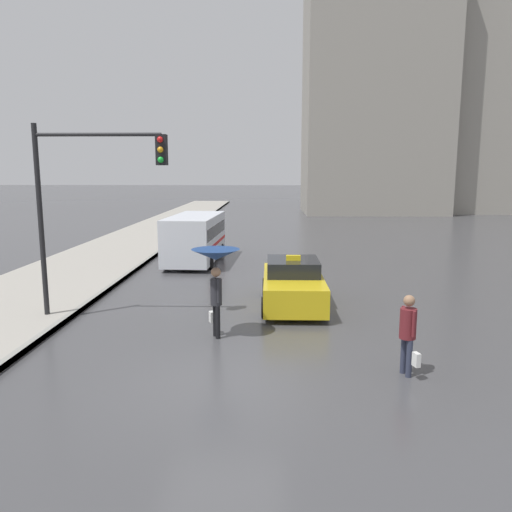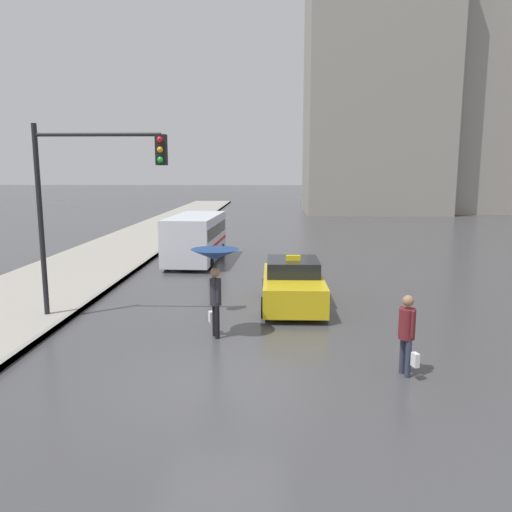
{
  "view_description": "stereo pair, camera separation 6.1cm",
  "coord_description": "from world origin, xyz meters",
  "px_view_note": "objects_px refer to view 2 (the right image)",
  "views": [
    {
      "loc": [
        0.94,
        -9.19,
        4.11
      ],
      "look_at": [
        0.5,
        6.88,
        1.4
      ],
      "focal_mm": 35.0,
      "sensor_mm": 36.0,
      "label": 1
    },
    {
      "loc": [
        1.0,
        -9.19,
        4.11
      ],
      "look_at": [
        0.5,
        6.88,
        1.4
      ],
      "focal_mm": 35.0,
      "sensor_mm": 36.0,
      "label": 2
    }
  ],
  "objects_px": {
    "ambulance_van": "(196,236)",
    "pedestrian_man": "(407,329)",
    "taxi": "(293,284)",
    "traffic_light": "(91,185)",
    "pedestrian_with_umbrella": "(215,264)"
  },
  "relations": [
    {
      "from": "pedestrian_with_umbrella",
      "to": "pedestrian_man",
      "type": "distance_m",
      "value": 4.8
    },
    {
      "from": "taxi",
      "to": "pedestrian_man",
      "type": "xyz_separation_m",
      "value": [
        2.08,
        -5.35,
        0.3
      ]
    },
    {
      "from": "ambulance_van",
      "to": "pedestrian_man",
      "type": "bearing_deg",
      "value": 118.71
    },
    {
      "from": "taxi",
      "to": "traffic_light",
      "type": "relative_size",
      "value": 0.77
    },
    {
      "from": "taxi",
      "to": "pedestrian_man",
      "type": "height_order",
      "value": "pedestrian_man"
    },
    {
      "from": "taxi",
      "to": "ambulance_van",
      "type": "bearing_deg",
      "value": -61.05
    },
    {
      "from": "pedestrian_man",
      "to": "traffic_light",
      "type": "height_order",
      "value": "traffic_light"
    },
    {
      "from": "ambulance_van",
      "to": "traffic_light",
      "type": "bearing_deg",
      "value": 84.23
    },
    {
      "from": "ambulance_van",
      "to": "pedestrian_with_umbrella",
      "type": "bearing_deg",
      "value": 104.03
    },
    {
      "from": "traffic_light",
      "to": "taxi",
      "type": "bearing_deg",
      "value": 17.16
    },
    {
      "from": "taxi",
      "to": "ambulance_van",
      "type": "relative_size",
      "value": 0.76
    },
    {
      "from": "taxi",
      "to": "pedestrian_with_umbrella",
      "type": "xyz_separation_m",
      "value": [
        -2.06,
        -3.08,
        1.21
      ]
    },
    {
      "from": "ambulance_van",
      "to": "pedestrian_man",
      "type": "height_order",
      "value": "ambulance_van"
    },
    {
      "from": "taxi",
      "to": "pedestrian_with_umbrella",
      "type": "distance_m",
      "value": 3.89
    },
    {
      "from": "pedestrian_man",
      "to": "taxi",
      "type": "bearing_deg",
      "value": -174.45
    }
  ]
}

